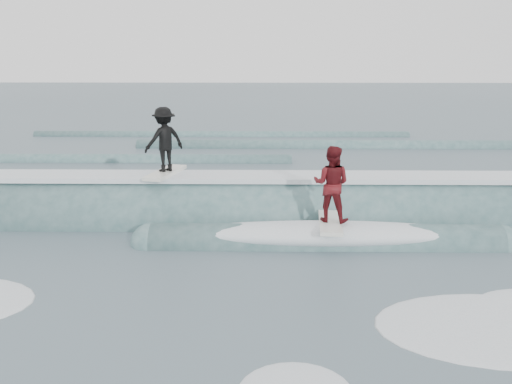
{
  "coord_description": "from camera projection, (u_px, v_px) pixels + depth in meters",
  "views": [
    {
      "loc": [
        0.23,
        -11.24,
        4.87
      ],
      "look_at": [
        0.0,
        3.96,
        1.1
      ],
      "focal_mm": 40.0,
      "sensor_mm": 36.0,
      "label": 1
    }
  ],
  "objects": [
    {
      "name": "ground",
      "position": [
        253.0,
        287.0,
        12.09
      ],
      "size": [
        160.0,
        160.0,
        0.0
      ],
      "primitive_type": "plane",
      "color": "#40535E",
      "rests_on": "ground"
    },
    {
      "name": "surfer_red",
      "position": [
        331.0,
        187.0,
        14.36
      ],
      "size": [
        1.12,
        2.03,
        2.03
      ],
      "color": "white",
      "rests_on": "ground"
    },
    {
      "name": "far_swells",
      "position": [
        227.0,
        148.0,
        29.24
      ],
      "size": [
        36.16,
        8.65,
        0.8
      ],
      "color": "#3A6062",
      "rests_on": "ground"
    },
    {
      "name": "whitewater",
      "position": [
        293.0,
        316.0,
        10.78
      ],
      "size": [
        16.74,
        7.59,
        0.1
      ],
      "color": "white",
      "rests_on": "ground"
    },
    {
      "name": "surfer_black",
      "position": [
        164.0,
        142.0,
        16.37
      ],
      "size": [
        1.37,
        2.07,
        1.95
      ],
      "color": "white",
      "rests_on": "ground"
    },
    {
      "name": "breaking_wave",
      "position": [
        263.0,
        221.0,
        16.66
      ],
      "size": [
        23.76,
        4.09,
        2.61
      ],
      "color": "#3A6062",
      "rests_on": "ground"
    }
  ]
}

